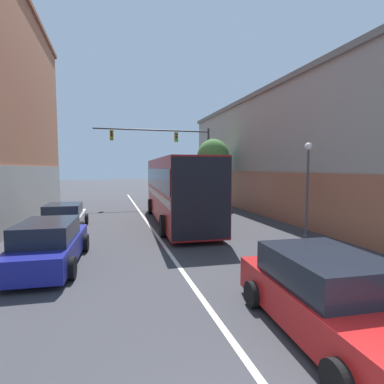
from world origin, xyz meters
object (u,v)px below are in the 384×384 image
object	(u,v)px
parked_car_left_near	(64,218)
street_lamp	(308,179)
traffic_signal_gantry	(175,148)
bus	(177,187)
parked_car_left_mid	(49,245)
street_tree_near	(213,157)
hatchback_foreground	(331,298)

from	to	relation	value
parked_car_left_near	street_lamp	xyz separation A→B (m)	(10.75, -4.39, 1.96)
traffic_signal_gantry	street_lamp	world-z (taller)	traffic_signal_gantry
bus	traffic_signal_gantry	world-z (taller)	traffic_signal_gantry
parked_car_left_mid	traffic_signal_gantry	world-z (taller)	traffic_signal_gantry
bus	street_lamp	bearing A→B (deg)	-132.62
parked_car_left_mid	street_tree_near	world-z (taller)	street_tree_near
street_lamp	hatchback_foreground	bearing A→B (deg)	-123.55
bus	parked_car_left_near	world-z (taller)	bus
traffic_signal_gantry	hatchback_foreground	bearing A→B (deg)	-94.42
parked_car_left_mid	street_tree_near	bearing A→B (deg)	-36.30
hatchback_foreground	street_lamp	xyz separation A→B (m)	(4.65, 7.01, 1.89)
bus	hatchback_foreground	xyz separation A→B (m)	(0.20, -11.95, -1.32)
hatchback_foreground	street_tree_near	world-z (taller)	street_tree_near
parked_car_left_mid	traffic_signal_gantry	distance (m)	17.10
traffic_signal_gantry	street_tree_near	world-z (taller)	traffic_signal_gantry
parked_car_left_near	parked_car_left_mid	world-z (taller)	parked_car_left_mid
hatchback_foreground	parked_car_left_near	distance (m)	12.93
street_tree_near	street_lamp	bearing A→B (deg)	-85.55
bus	traffic_signal_gantry	bearing A→B (deg)	-8.82
parked_car_left_near	traffic_signal_gantry	distance (m)	12.63
parked_car_left_near	street_tree_near	distance (m)	12.01
hatchback_foreground	bus	bearing A→B (deg)	4.52
bus	parked_car_left_mid	size ratio (longest dim) A/B	2.36
bus	parked_car_left_near	size ratio (longest dim) A/B	2.83
parked_car_left_near	street_tree_near	world-z (taller)	street_tree_near
bus	hatchback_foreground	size ratio (longest dim) A/B	2.43
hatchback_foreground	parked_car_left_mid	bearing A→B (deg)	49.24
bus	parked_car_left_mid	bearing A→B (deg)	141.50
traffic_signal_gantry	street_tree_near	distance (m)	4.04
bus	parked_car_left_near	distance (m)	6.09
bus	traffic_signal_gantry	xyz separation A→B (m)	(1.78, 8.56, 2.78)
bus	parked_car_left_mid	distance (m)	8.53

